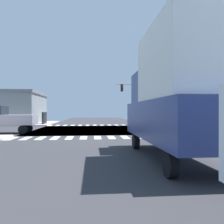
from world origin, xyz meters
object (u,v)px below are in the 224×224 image
box_truck_leading_3 (174,94)px  street_lamp (138,98)px  traffic_signal_mast (143,93)px  pickup_crossing_1 (3,118)px  sedan_queued_1 (204,118)px  sedan_trailing_2 (198,125)px

box_truck_leading_3 → street_lamp: bearing=80.3°
traffic_signal_mast → box_truck_leading_3: bearing=-100.2°
pickup_crossing_1 → sedan_queued_1: pickup_crossing_1 is taller
traffic_signal_mast → sedan_trailing_2: bearing=-93.3°
traffic_signal_mast → sedan_trailing_2: (-1.06, -18.47, -3.43)m
street_lamp → box_truck_leading_3: street_lamp is taller
traffic_signal_mast → pickup_crossing_1: size_ratio=1.24×
street_lamp → box_truck_leading_3: (-5.38, -31.60, -1.83)m
traffic_signal_mast → street_lamp: size_ratio=0.87×
sedan_queued_1 → pickup_crossing_1: bearing=-72.1°
traffic_signal_mast → pickup_crossing_1: bearing=-143.3°
pickup_crossing_1 → box_truck_leading_3: size_ratio=0.71×
traffic_signal_mast → box_truck_leading_3: (-4.06, -22.52, -1.98)m
street_lamp → pickup_crossing_1: bearing=-128.8°
sedan_queued_1 → box_truck_leading_3: 21.49m
sedan_queued_1 → sedan_trailing_2: 16.43m
sedan_queued_1 → traffic_signal_mast: bearing=-120.6°
pickup_crossing_1 → sedan_trailing_2: bearing=-118.2°
street_lamp → pickup_crossing_1: street_lamp is taller
pickup_crossing_1 → box_truck_leading_3: 15.79m
street_lamp → sedan_trailing_2: 27.84m
pickup_crossing_1 → box_truck_leading_3: (10.79, -11.45, 1.27)m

